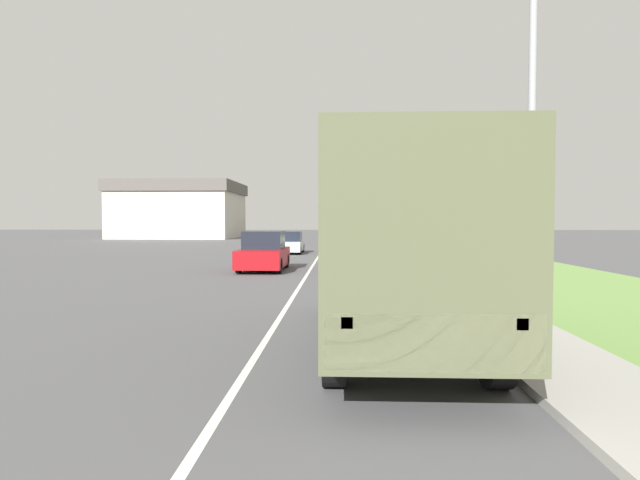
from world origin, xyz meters
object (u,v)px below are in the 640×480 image
object	(u,v)px
car_third_ahead	(345,237)
car_second_ahead	(289,243)
car_nearest_ahead	(264,253)
military_truck	(396,244)
lamp_post	(521,95)

from	to	relation	value
car_third_ahead	car_second_ahead	bearing A→B (deg)	-105.89
car_nearest_ahead	car_third_ahead	distance (m)	25.45
military_truck	car_second_ahead	size ratio (longest dim) A/B	1.81
car_nearest_ahead	car_third_ahead	xyz separation A→B (m)	(3.73, 25.17, -0.11)
military_truck	lamp_post	bearing A→B (deg)	17.28
car_third_ahead	military_truck	bearing A→B (deg)	-89.22
lamp_post	car_nearest_ahead	bearing A→B (deg)	118.12
car_third_ahead	lamp_post	world-z (taller)	lamp_post
military_truck	car_second_ahead	bearing A→B (deg)	100.13
military_truck	lamp_post	xyz separation A→B (m)	(2.28, 0.71, 2.64)
military_truck	car_nearest_ahead	world-z (taller)	military_truck
car_nearest_ahead	military_truck	bearing A→B (deg)	-71.80
military_truck	car_third_ahead	distance (m)	38.13
car_nearest_ahead	car_second_ahead	size ratio (longest dim) A/B	1.00
military_truck	car_third_ahead	world-z (taller)	military_truck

